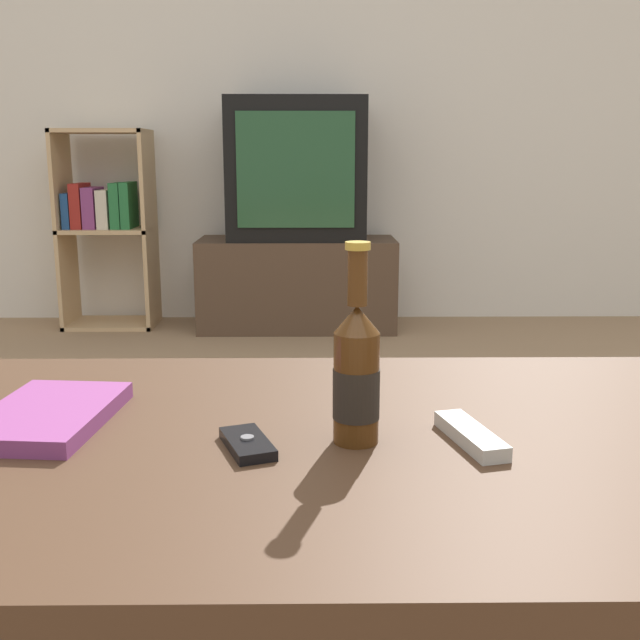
{
  "coord_description": "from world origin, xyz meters",
  "views": [
    {
      "loc": [
        -0.01,
        -0.96,
        0.85
      ],
      "look_at": [
        0.01,
        0.27,
        0.58
      ],
      "focal_mm": 42.0,
      "sensor_mm": 36.0,
      "label": 1
    }
  ],
  "objects_px": {
    "television": "(296,169)",
    "table_book": "(48,415)",
    "cell_phone": "(247,444)",
    "remote_control": "(471,435)",
    "tv_stand": "(297,284)",
    "bookshelf": "(105,221)",
    "beer_bottle": "(356,374)"
  },
  "relations": [
    {
      "from": "television",
      "to": "table_book",
      "type": "xyz_separation_m",
      "value": [
        -0.3,
        -2.7,
        -0.3
      ]
    },
    {
      "from": "cell_phone",
      "to": "remote_control",
      "type": "xyz_separation_m",
      "value": [
        0.29,
        0.02,
        0.0
      ]
    },
    {
      "from": "television",
      "to": "remote_control",
      "type": "xyz_separation_m",
      "value": [
        0.28,
        -2.78,
        -0.3
      ]
    },
    {
      "from": "tv_stand",
      "to": "television",
      "type": "relative_size",
      "value": 1.44
    },
    {
      "from": "tv_stand",
      "to": "cell_phone",
      "type": "relative_size",
      "value": 8.21
    },
    {
      "from": "bookshelf",
      "to": "television",
      "type": "bearing_deg",
      "value": -3.92
    },
    {
      "from": "television",
      "to": "cell_phone",
      "type": "bearing_deg",
      "value": -90.21
    },
    {
      "from": "television",
      "to": "cell_phone",
      "type": "height_order",
      "value": "television"
    },
    {
      "from": "bookshelf",
      "to": "beer_bottle",
      "type": "bearing_deg",
      "value": -68.91
    },
    {
      "from": "cell_phone",
      "to": "table_book",
      "type": "relative_size",
      "value": 0.44
    },
    {
      "from": "television",
      "to": "cell_phone",
      "type": "xyz_separation_m",
      "value": [
        -0.01,
        -2.8,
        -0.3
      ]
    },
    {
      "from": "television",
      "to": "remote_control",
      "type": "bearing_deg",
      "value": -84.16
    },
    {
      "from": "beer_bottle",
      "to": "television",
      "type": "bearing_deg",
      "value": 92.72
    },
    {
      "from": "remote_control",
      "to": "beer_bottle",
      "type": "bearing_deg",
      "value": 163.96
    },
    {
      "from": "bookshelf",
      "to": "beer_bottle",
      "type": "relative_size",
      "value": 3.69
    },
    {
      "from": "tv_stand",
      "to": "table_book",
      "type": "relative_size",
      "value": 3.63
    },
    {
      "from": "beer_bottle",
      "to": "table_book",
      "type": "distance_m",
      "value": 0.45
    },
    {
      "from": "table_book",
      "to": "remote_control",
      "type": "bearing_deg",
      "value": -2.51
    },
    {
      "from": "tv_stand",
      "to": "cell_phone",
      "type": "bearing_deg",
      "value": -90.21
    },
    {
      "from": "bookshelf",
      "to": "tv_stand",
      "type": "bearing_deg",
      "value": -3.69
    },
    {
      "from": "table_book",
      "to": "bookshelf",
      "type": "bearing_deg",
      "value": 108.66
    },
    {
      "from": "television",
      "to": "table_book",
      "type": "relative_size",
      "value": 2.52
    },
    {
      "from": "television",
      "to": "bookshelf",
      "type": "distance_m",
      "value": 1.0
    },
    {
      "from": "remote_control",
      "to": "table_book",
      "type": "relative_size",
      "value": 0.58
    },
    {
      "from": "bookshelf",
      "to": "remote_control",
      "type": "xyz_separation_m",
      "value": [
        1.25,
        -2.84,
        -0.05
      ]
    },
    {
      "from": "bookshelf",
      "to": "table_book",
      "type": "bearing_deg",
      "value": -76.55
    },
    {
      "from": "bookshelf",
      "to": "cell_phone",
      "type": "distance_m",
      "value": 3.02
    },
    {
      "from": "television",
      "to": "beer_bottle",
      "type": "xyz_separation_m",
      "value": [
        0.13,
        -2.77,
        -0.22
      ]
    },
    {
      "from": "cell_phone",
      "to": "television",
      "type": "bearing_deg",
      "value": 69.62
    },
    {
      "from": "remote_control",
      "to": "television",
      "type": "bearing_deg",
      "value": 81.99
    },
    {
      "from": "beer_bottle",
      "to": "cell_phone",
      "type": "bearing_deg",
      "value": -170.23
    },
    {
      "from": "tv_stand",
      "to": "beer_bottle",
      "type": "xyz_separation_m",
      "value": [
        0.13,
        -2.77,
        0.35
      ]
    }
  ]
}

